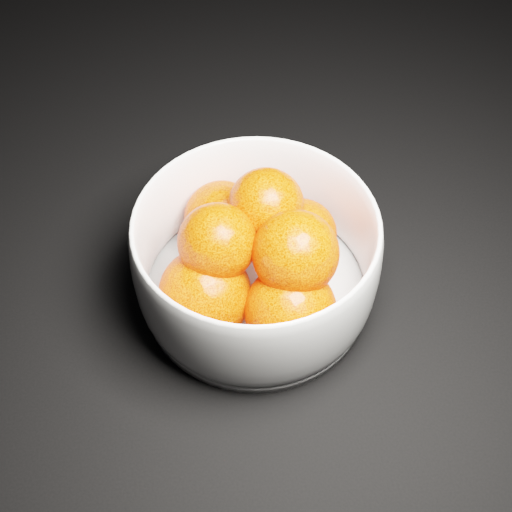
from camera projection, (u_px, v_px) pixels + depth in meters
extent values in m
cube|color=black|center=(3.00, 135.00, 0.78)|extent=(3.00, 3.00, 0.00)
cylinder|color=white|center=(256.00, 291.00, 0.64)|extent=(0.20, 0.20, 0.01)
sphere|color=#FF3C08|center=(301.00, 234.00, 0.63)|extent=(0.06, 0.06, 0.06)
sphere|color=#FF3C08|center=(222.00, 218.00, 0.64)|extent=(0.07, 0.07, 0.07)
sphere|color=#FF3C08|center=(205.00, 294.00, 0.59)|extent=(0.08, 0.08, 0.08)
sphere|color=#FF3C08|center=(290.00, 310.00, 0.58)|extent=(0.08, 0.08, 0.08)
sphere|color=#FF3C08|center=(266.00, 205.00, 0.60)|extent=(0.06, 0.06, 0.06)
sphere|color=#FF3C08|center=(217.00, 242.00, 0.57)|extent=(0.06, 0.06, 0.06)
sphere|color=#FF3C08|center=(296.00, 253.00, 0.56)|extent=(0.07, 0.07, 0.07)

